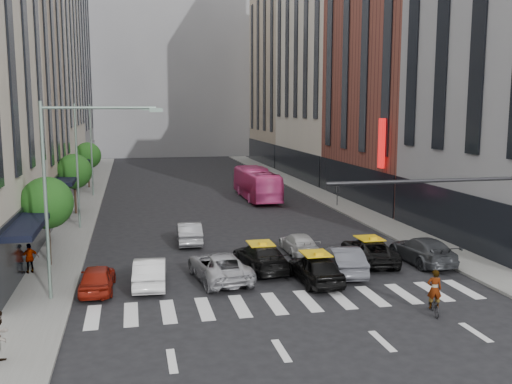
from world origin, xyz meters
TOP-DOWN VIEW (x-y plane):
  - ground at (0.00, 0.00)m, footprint 160.00×160.00m
  - sidewalk_left at (-11.50, 30.00)m, footprint 3.00×96.00m
  - sidewalk_right at (11.50, 30.00)m, footprint 3.00×96.00m
  - building_left_b at (-17.00, 28.00)m, footprint 8.00×16.00m
  - building_left_c at (-17.00, 46.00)m, footprint 8.00×20.00m
  - building_left_d at (-17.00, 65.00)m, footprint 8.00×18.00m
  - building_right_b at (17.00, 27.00)m, footprint 8.00×18.00m
  - building_right_c at (17.00, 46.00)m, footprint 8.00×20.00m
  - building_right_d at (17.00, 65.00)m, footprint 8.00×18.00m
  - building_far at (0.00, 85.00)m, footprint 30.00×10.00m
  - tree_near at (-11.80, 10.00)m, footprint 2.88×2.88m
  - tree_mid at (-11.80, 26.00)m, footprint 2.88×2.88m
  - tree_far at (-11.80, 42.00)m, footprint 2.88×2.88m
  - streetlamp_near at (-10.04, 4.00)m, footprint 5.38×0.25m
  - streetlamp_mid at (-10.04, 20.00)m, footprint 5.38×0.25m
  - streetlamp_far at (-10.04, 36.00)m, footprint 5.38×0.25m
  - traffic_signal at (7.69, -1.00)m, footprint 10.10×0.20m
  - liberty_sign at (12.60, 20.00)m, footprint 0.30×0.70m
  - car_red at (-8.97, 4.99)m, footprint 1.74×4.02m
  - car_white_front at (-6.44, 5.34)m, footprint 1.83×4.52m
  - car_silver at (-2.90, 5.55)m, footprint 3.11×5.55m
  - taxi_left at (-0.40, 6.94)m, footprint 2.56×5.27m
  - taxi_center at (1.79, 4.02)m, footprint 2.02×4.56m
  - car_grey_mid at (3.75, 5.29)m, footprint 2.15×4.83m
  - taxi_right at (6.01, 6.99)m, footprint 3.00×5.41m
  - car_grey_curb at (9.00, 6.34)m, footprint 2.25×5.22m
  - car_row2_left at (-3.61, 13.98)m, footprint 1.70×4.44m
  - car_row2_right at (2.71, 10.05)m, footprint 1.75×4.21m
  - bus at (4.67, 30.83)m, footprint 2.62×10.80m
  - motorcycle at (5.42, -1.27)m, footprint 0.93×1.66m
  - rider at (5.42, -1.27)m, footprint 0.72×0.56m
  - pedestrian_far at (-12.60, 8.52)m, footprint 1.02×0.74m

SIDE VIEW (x-z plane):
  - ground at x=0.00m, z-range 0.00..0.00m
  - sidewalk_left at x=-11.50m, z-range 0.00..0.15m
  - sidewalk_right at x=11.50m, z-range 0.00..0.15m
  - motorcycle at x=5.42m, z-range 0.00..0.82m
  - car_row2_right at x=2.71m, z-range 0.00..1.22m
  - car_red at x=-8.97m, z-range 0.00..1.35m
  - taxi_right at x=6.01m, z-range 0.00..1.43m
  - car_row2_left at x=-3.61m, z-range 0.00..1.44m
  - car_white_front at x=-6.44m, z-range 0.00..1.46m
  - car_silver at x=-2.90m, z-range 0.00..1.47m
  - taxi_left at x=-0.40m, z-range 0.00..1.48m
  - car_grey_curb at x=9.00m, z-range 0.00..1.50m
  - taxi_center at x=1.79m, z-range 0.00..1.53m
  - car_grey_mid at x=3.75m, z-range 0.00..1.54m
  - pedestrian_far at x=-12.60m, z-range 0.15..1.75m
  - bus at x=4.67m, z-range 0.00..3.00m
  - rider at x=5.42m, z-range 0.82..2.56m
  - tree_near at x=-11.80m, z-range 1.18..6.13m
  - tree_mid at x=-11.80m, z-range 1.18..6.13m
  - tree_far at x=-11.80m, z-range 1.18..6.13m
  - traffic_signal at x=7.69m, z-range 1.47..7.47m
  - streetlamp_near at x=-10.04m, z-range 1.40..10.40m
  - streetlamp_mid at x=-10.04m, z-range 1.40..10.40m
  - streetlamp_far at x=-10.04m, z-range 1.40..10.40m
  - liberty_sign at x=12.60m, z-range 4.00..8.00m
  - building_left_b at x=-17.00m, z-range 0.00..24.00m
  - building_right_b at x=17.00m, z-range 0.00..26.00m
  - building_right_d at x=17.00m, z-range 0.00..28.00m
  - building_left_d at x=-17.00m, z-range 0.00..30.00m
  - building_left_c at x=-17.00m, z-range 0.00..36.00m
  - building_far at x=0.00m, z-range 0.00..36.00m
  - building_right_c at x=17.00m, z-range 0.00..40.00m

